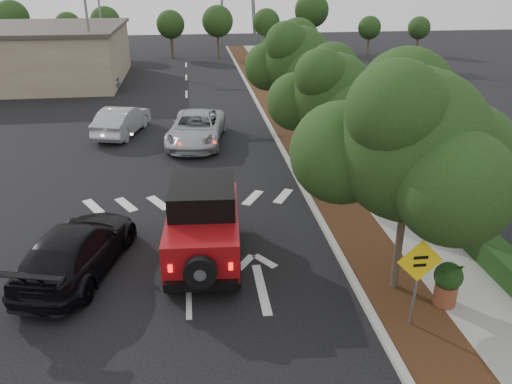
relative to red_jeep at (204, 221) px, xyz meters
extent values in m
plane|color=black|center=(-0.51, -1.93, -1.21)|extent=(120.00, 120.00, 0.00)
cube|color=#9E9B93|center=(4.09, 10.07, -1.13)|extent=(0.20, 70.00, 0.15)
cube|color=black|center=(5.09, 10.07, -1.15)|extent=(1.80, 70.00, 0.12)
cube|color=gray|center=(6.99, 10.07, -1.15)|extent=(2.00, 70.00, 0.12)
cube|color=black|center=(8.39, 10.07, -0.81)|extent=(0.80, 70.00, 0.80)
cylinder|color=black|center=(-0.80, 1.27, -0.75)|extent=(0.38, 0.93, 0.91)
cylinder|color=black|center=(0.97, 1.15, -0.75)|extent=(0.38, 0.93, 0.91)
cylinder|color=black|center=(-1.00, -1.58, -0.75)|extent=(0.38, 0.93, 0.91)
cylinder|color=black|center=(0.77, -1.71, -0.75)|extent=(0.38, 0.93, 0.91)
cube|color=maroon|center=(-0.01, -0.22, -0.13)|extent=(2.33, 4.33, 1.14)
cube|color=black|center=(0.01, 0.12, 0.80)|extent=(2.03, 2.43, 0.73)
cube|color=maroon|center=(0.09, 1.37, -0.22)|extent=(1.88, 1.30, 0.93)
cube|color=black|center=(-0.16, -2.41, -0.64)|extent=(1.95, 0.34, 0.25)
cylinder|color=black|center=(-0.18, -2.56, -0.13)|extent=(0.88, 0.31, 0.86)
cube|color=#FF190C|center=(-0.93, -2.29, -0.13)|extent=(0.12, 0.05, 0.20)
cube|color=#FF190C|center=(0.62, -2.39, -0.13)|extent=(0.12, 0.05, 0.20)
imported|color=#AFB1B7|center=(-0.01, 11.08, -0.44)|extent=(3.36, 5.85, 1.53)
imported|color=black|center=(-3.66, -0.37, -0.47)|extent=(3.30, 5.44, 1.48)
imported|color=#A4A5AB|center=(-3.90, 13.08, -0.45)|extent=(2.75, 4.83, 1.51)
imported|color=#9C9EA3|center=(-7.77, 24.50, -0.37)|extent=(4.96, 2.11, 1.67)
cylinder|color=slate|center=(4.89, -4.01, 0.00)|extent=(0.07, 0.07, 2.16)
cube|color=yellow|center=(4.88, -4.04, 0.72)|extent=(1.11, 0.04, 1.11)
cube|color=black|center=(4.88, -4.06, 0.82)|extent=(0.35, 0.02, 0.08)
cube|color=black|center=(4.88, -4.06, 0.62)|extent=(0.31, 0.02, 0.08)
cylinder|color=brown|center=(6.09, -3.37, -0.79)|extent=(0.58, 0.58, 0.58)
sphere|color=black|center=(6.09, -3.37, -0.24)|extent=(0.72, 0.72, 0.72)
imported|color=black|center=(6.09, -3.37, -0.16)|extent=(0.62, 0.53, 0.68)
camera|label=1|loc=(-0.15, -13.33, 6.88)|focal=35.00mm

